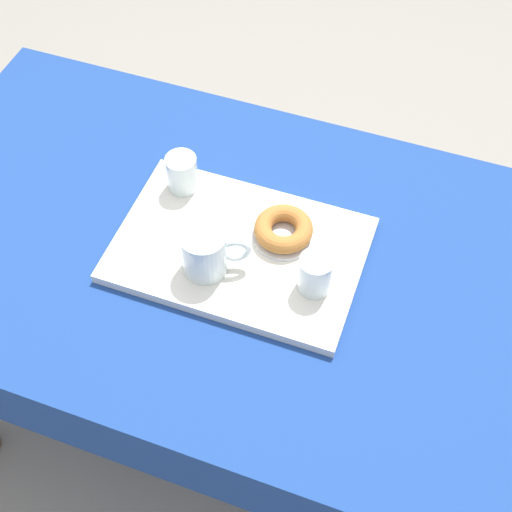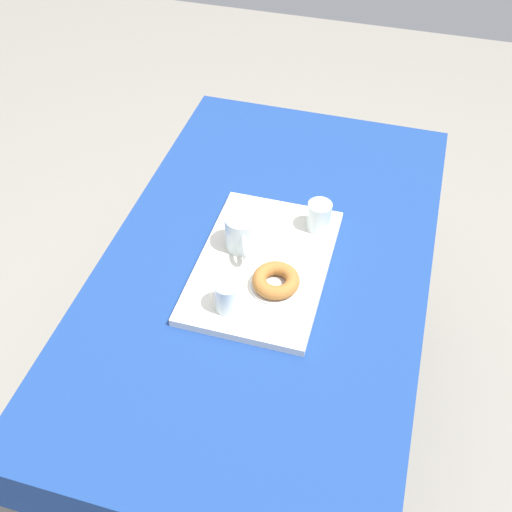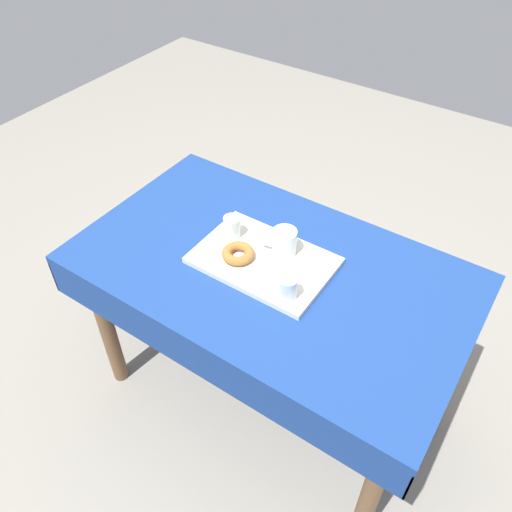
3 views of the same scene
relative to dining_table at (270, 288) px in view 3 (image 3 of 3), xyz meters
The scene contains 8 objects.
ground_plane 0.66m from the dining_table, ahead, with size 6.00×6.00×0.00m, color gray.
dining_table is the anchor object (origin of this frame).
serving_tray 0.12m from the dining_table, behind, with size 0.47×0.31×0.02m, color silver.
tea_mug_left 0.19m from the dining_table, 82.37° to the left, with size 0.12×0.08×0.09m.
water_glass_near 0.24m from the dining_table, 39.04° to the right, with size 0.06×0.06×0.08m.
water_glass_far 0.26m from the dining_table, 168.62° to the left, with size 0.06×0.06×0.08m.
donut_plate_left 0.18m from the dining_table, 153.61° to the right, with size 0.12×0.12×0.01m, color silver.
sugar_donut_left 0.19m from the dining_table, 153.61° to the right, with size 0.11×0.11×0.03m, color #A3662D.
Camera 3 is at (0.67, -1.09, 2.02)m, focal length 36.39 mm.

